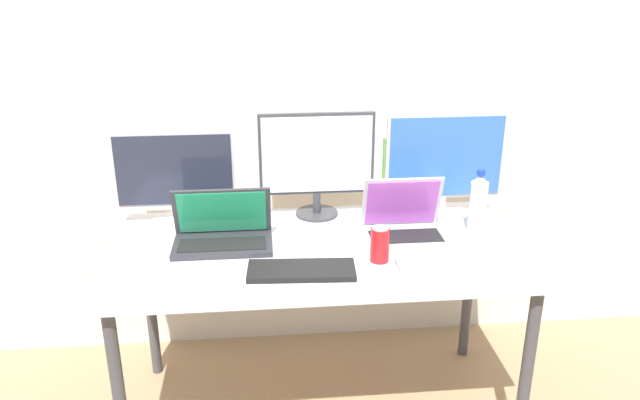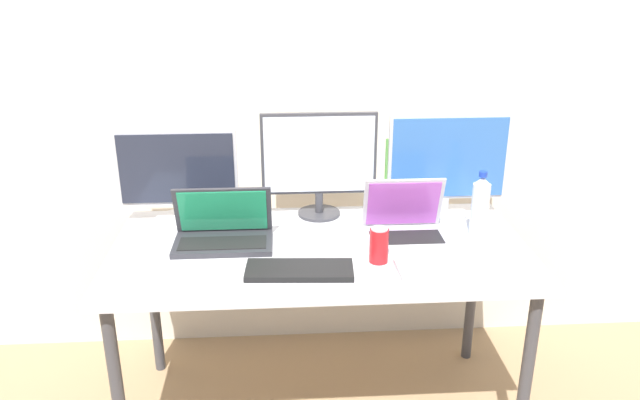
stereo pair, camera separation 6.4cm
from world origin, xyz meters
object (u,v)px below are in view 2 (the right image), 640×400
(water_bottle, at_px, (480,206))
(work_desk, at_px, (320,262))
(monitor_left, at_px, (178,175))
(laptop_secondary, at_px, (404,225))
(mouse_by_keyboard, at_px, (411,262))
(monitor_center, at_px, (319,160))
(keyboard_aux, at_px, (461,268))
(keyboard_main, at_px, (299,270))
(bamboo_vase, at_px, (385,196))
(monitor_right, at_px, (448,163))
(laptop_silver, at_px, (223,231))
(soda_can_near_keyboard, at_px, (379,245))

(water_bottle, bearing_deg, work_desk, -174.56)
(monitor_left, xyz_separation_m, laptop_secondary, (0.86, -0.22, -0.14))
(work_desk, bearing_deg, mouse_by_keyboard, -32.24)
(monitor_center, height_order, keyboard_aux, monitor_center)
(keyboard_main, bearing_deg, bamboo_vase, 57.22)
(monitor_left, distance_m, keyboard_aux, 1.13)
(monitor_center, height_order, mouse_by_keyboard, monitor_center)
(monitor_center, bearing_deg, water_bottle, -21.93)
(monitor_right, distance_m, water_bottle, 0.24)
(monitor_right, xyz_separation_m, laptop_silver, (-0.88, -0.22, -0.17))
(water_bottle, relative_size, soda_can_near_keyboard, 2.03)
(laptop_silver, bearing_deg, work_desk, -7.08)
(laptop_secondary, bearing_deg, keyboard_main, -147.43)
(keyboard_aux, distance_m, soda_can_near_keyboard, 0.29)
(monitor_right, xyz_separation_m, water_bottle, (0.08, -0.20, -0.11))
(keyboard_aux, xyz_separation_m, water_bottle, (0.14, 0.28, 0.11))
(work_desk, relative_size, monitor_left, 3.25)
(keyboard_aux, bearing_deg, soda_can_near_keyboard, 160.48)
(monitor_left, distance_m, bamboo_vase, 0.84)
(water_bottle, distance_m, soda_can_near_keyboard, 0.46)
(bamboo_vase, bearing_deg, monitor_center, -179.13)
(monitor_right, relative_size, water_bottle, 1.89)
(keyboard_aux, bearing_deg, laptop_silver, 159.94)
(laptop_secondary, height_order, keyboard_main, laptop_secondary)
(monitor_left, height_order, water_bottle, monitor_left)
(monitor_center, bearing_deg, monitor_right, -3.80)
(work_desk, distance_m, soda_can_near_keyboard, 0.27)
(laptop_secondary, bearing_deg, work_desk, -171.14)
(keyboard_main, xyz_separation_m, soda_can_near_keyboard, (0.28, 0.07, 0.05))
(mouse_by_keyboard, height_order, bamboo_vase, bamboo_vase)
(mouse_by_keyboard, bearing_deg, laptop_secondary, 77.06)
(laptop_silver, bearing_deg, water_bottle, 0.82)
(bamboo_vase, bearing_deg, keyboard_main, -126.18)
(laptop_silver, xyz_separation_m, soda_can_near_keyboard, (0.55, -0.18, 0.01))
(laptop_silver, relative_size, soda_can_near_keyboard, 2.84)
(monitor_center, relative_size, keyboard_main, 1.28)
(monitor_right, bearing_deg, monitor_left, 179.60)
(laptop_secondary, bearing_deg, laptop_silver, -179.49)
(monitor_center, bearing_deg, laptop_secondary, -38.77)
(laptop_secondary, height_order, mouse_by_keyboard, laptop_secondary)
(laptop_silver, height_order, laptop_secondary, laptop_secondary)
(water_bottle, bearing_deg, keyboard_main, -158.91)
(monitor_right, xyz_separation_m, laptop_secondary, (-0.21, -0.21, -0.17))
(work_desk, relative_size, keyboard_main, 4.22)
(laptop_secondary, relative_size, soda_can_near_keyboard, 2.39)
(monitor_right, height_order, bamboo_vase, monitor_right)
(keyboard_aux, height_order, mouse_by_keyboard, mouse_by_keyboard)
(keyboard_main, xyz_separation_m, water_bottle, (0.69, 0.27, 0.11))
(monitor_left, xyz_separation_m, monitor_center, (0.56, 0.03, 0.04))
(work_desk, xyz_separation_m, soda_can_near_keyboard, (0.19, -0.14, 0.13))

